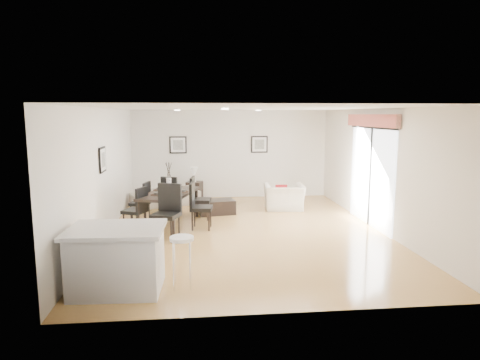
{
  "coord_description": "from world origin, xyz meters",
  "views": [
    {
      "loc": [
        -1.06,
        -9.16,
        2.57
      ],
      "look_at": [
        -0.07,
        0.4,
        1.09
      ],
      "focal_mm": 32.0,
      "sensor_mm": 36.0,
      "label": 1
    }
  ],
  "objects": [
    {
      "name": "framed_print_left_wall",
      "position": [
        -2.97,
        -0.2,
        1.65
      ],
      "size": [
        0.04,
        0.52,
        0.52
      ],
      "rotation": [
        0.0,
        0.0,
        1.57
      ],
      "color": "black",
      "rests_on": "wall_left"
    },
    {
      "name": "vase",
      "position": [
        -1.7,
        0.76,
        1.04
      ],
      "size": [
        0.86,
        1.35,
        0.71
      ],
      "color": "white",
      "rests_on": "dining_table"
    },
    {
      "name": "dining_chair_foot",
      "position": [
        -1.73,
        1.91,
        0.55
      ],
      "size": [
        0.57,
        0.57,
        0.98
      ],
      "rotation": [
        0.0,
        0.0,
        2.79
      ],
      "color": "black",
      "rests_on": "ground"
    },
    {
      "name": "sofa",
      "position": [
        -1.95,
        2.95,
        0.28
      ],
      "size": [
        2.04,
        1.4,
        0.55
      ],
      "primitive_type": "imported",
      "rotation": [
        0.0,
        0.0,
        3.53
      ],
      "color": "#A29983",
      "rests_on": "ground"
    },
    {
      "name": "dining_table",
      "position": [
        -1.7,
        0.76,
        0.69
      ],
      "size": [
        1.43,
        2.04,
        0.77
      ],
      "rotation": [
        0.0,
        0.0,
        -0.3
      ],
      "color": "black",
      "rests_on": "ground"
    },
    {
      "name": "bar_stool",
      "position": [
        -1.29,
        -3.02,
        0.67
      ],
      "size": [
        0.36,
        0.36,
        0.78
      ],
      "color": "white",
      "rests_on": "ground"
    },
    {
      "name": "framed_print_back_right",
      "position": [
        0.9,
        3.97,
        1.65
      ],
      "size": [
        0.52,
        0.04,
        0.52
      ],
      "color": "black",
      "rests_on": "wall_back"
    },
    {
      "name": "dining_chair_efar",
      "position": [
        -1.05,
        1.24,
        0.58
      ],
      "size": [
        0.53,
        0.53,
        1.05
      ],
      "rotation": [
        0.0,
        0.0,
        1.42
      ],
      "color": "black",
      "rests_on": "ground"
    },
    {
      "name": "dining_chair_enear",
      "position": [
        -1.05,
        0.31,
        0.59
      ],
      "size": [
        0.54,
        0.54,
        1.06
      ],
      "rotation": [
        0.0,
        0.0,
        1.43
      ],
      "color": "black",
      "rests_on": "ground"
    },
    {
      "name": "ceiling",
      "position": [
        0.0,
        0.0,
        2.7
      ],
      "size": [
        6.0,
        8.0,
        0.02
      ],
      "primitive_type": "cube",
      "color": "white",
      "rests_on": "wall_back"
    },
    {
      "name": "framed_print_back_left",
      "position": [
        -1.6,
        3.97,
        1.65
      ],
      "size": [
        0.52,
        0.04,
        0.52
      ],
      "color": "black",
      "rests_on": "wall_back"
    },
    {
      "name": "kitchen_island",
      "position": [
        -2.23,
        -3.02,
        0.48
      ],
      "size": [
        1.41,
        1.11,
        0.95
      ],
      "rotation": [
        0.0,
        0.0,
        -0.05
      ],
      "color": "silver",
      "rests_on": "ground"
    },
    {
      "name": "table_lamp",
      "position": [
        -1.12,
        3.59,
        0.85
      ],
      "size": [
        0.23,
        0.23,
        0.43
      ],
      "color": "white",
      "rests_on": "side_table"
    },
    {
      "name": "wall_front",
      "position": [
        0.0,
        -4.0,
        1.35
      ],
      "size": [
        6.0,
        0.04,
        2.7
      ],
      "primitive_type": "cube",
      "color": "white",
      "rests_on": "ground"
    },
    {
      "name": "armchair",
      "position": [
        1.31,
        2.08,
        0.34
      ],
      "size": [
        1.13,
        1.0,
        0.68
      ],
      "primitive_type": "imported",
      "rotation": [
        0.0,
        0.0,
        3.06
      ],
      "color": "beige",
      "rests_on": "ground"
    },
    {
      "name": "side_table",
      "position": [
        -1.12,
        3.59,
        0.29
      ],
      "size": [
        0.53,
        0.53,
        0.57
      ],
      "primitive_type": "cube",
      "rotation": [
        0.0,
        0.0,
        -0.29
      ],
      "color": "black",
      "rests_on": "ground"
    },
    {
      "name": "coffee_table",
      "position": [
        -0.55,
        1.73,
        0.18
      ],
      "size": [
        1.01,
        0.71,
        0.37
      ],
      "primitive_type": "cube",
      "rotation": [
        0.0,
        0.0,
        0.18
      ],
      "color": "black",
      "rests_on": "ground"
    },
    {
      "name": "courtyard_plant_b",
      "position": [
        5.9,
        1.0,
        0.29
      ],
      "size": [
        0.38,
        0.38,
        0.58
      ],
      "primitive_type": "imported",
      "rotation": [
        0.0,
        0.0,
        -0.18
      ],
      "color": "#385B27",
      "rests_on": "ground"
    },
    {
      "name": "cushion",
      "position": [
        1.21,
        1.98,
        0.54
      ],
      "size": [
        0.31,
        0.1,
        0.31
      ],
      "primitive_type": "cube",
      "rotation": [
        0.0,
        0.0,
        3.13
      ],
      "color": "maroon",
      "rests_on": "armchair"
    },
    {
      "name": "sliding_door",
      "position": [
        2.96,
        0.3,
        1.66
      ],
      "size": [
        0.12,
        2.7,
        2.57
      ],
      "color": "white",
      "rests_on": "wall_right"
    },
    {
      "name": "wall_right",
      "position": [
        3.0,
        0.0,
        1.35
      ],
      "size": [
        0.04,
        8.0,
        2.7
      ],
      "primitive_type": "cube",
      "color": "white",
      "rests_on": "ground"
    },
    {
      "name": "dining_chair_head",
      "position": [
        -1.66,
        -0.38,
        0.64
      ],
      "size": [
        0.66,
        0.66,
        1.14
      ],
      "rotation": [
        0.0,
        0.0,
        -0.36
      ],
      "color": "black",
      "rests_on": "ground"
    },
    {
      "name": "dining_chair_wfar",
      "position": [
        -2.36,
        1.2,
        0.53
      ],
      "size": [
        0.52,
        0.52,
        0.95
      ],
      "rotation": [
        0.0,
        0.0,
        -1.81
      ],
      "color": "black",
      "rests_on": "ground"
    },
    {
      "name": "ground",
      "position": [
        0.0,
        0.0,
        0.0
      ],
      "size": [
        8.0,
        8.0,
        0.0
      ],
      "primitive_type": "plane",
      "color": "#D9AF59",
      "rests_on": "ground"
    },
    {
      "name": "dining_chair_wnear",
      "position": [
        -2.36,
        0.26,
        0.55
      ],
      "size": [
        0.58,
        0.58,
        0.99
      ],
      "rotation": [
        0.0,
        0.0,
        -1.98
      ],
      "color": "black",
      "rests_on": "ground"
    },
    {
      "name": "wall_left",
      "position": [
        -3.0,
        0.0,
        1.35
      ],
      "size": [
        0.04,
        8.0,
        2.7
      ],
      "primitive_type": "cube",
      "color": "white",
      "rests_on": "ground"
    },
    {
      "name": "wall_back",
      "position": [
        0.0,
        4.0,
        1.35
      ],
      "size": [
        6.0,
        0.04,
        2.7
      ],
      "primitive_type": "cube",
      "color": "white",
      "rests_on": "ground"
    }
  ]
}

